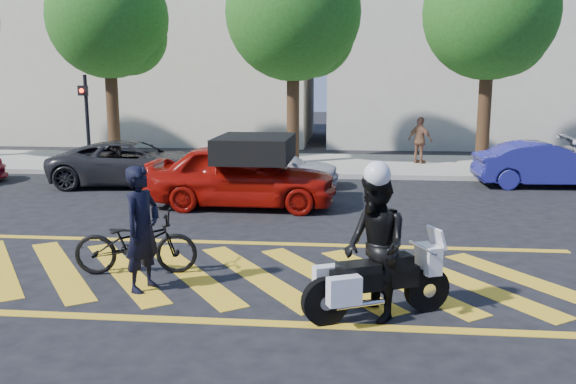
# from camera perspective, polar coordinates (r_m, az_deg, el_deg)

# --- Properties ---
(ground) EXTENTS (90.00, 90.00, 0.00)m
(ground) POSITION_cam_1_polar(r_m,az_deg,el_deg) (10.00, -5.82, -7.70)
(ground) COLOR black
(ground) RESTS_ON ground
(sidewalk) EXTENTS (60.00, 5.00, 0.15)m
(sidewalk) POSITION_cam_1_polar(r_m,az_deg,el_deg) (21.60, 0.46, 2.60)
(sidewalk) COLOR #9E998E
(sidewalk) RESTS_ON ground
(crosswalk) EXTENTS (12.33, 4.00, 0.01)m
(crosswalk) POSITION_cam_1_polar(r_m,az_deg,el_deg) (10.00, -6.04, -7.66)
(crosswalk) COLOR gold
(crosswalk) RESTS_ON ground
(building_left) EXTENTS (16.00, 8.00, 10.00)m
(building_left) POSITION_cam_1_polar(r_m,az_deg,el_deg) (31.92, -12.87, 13.87)
(building_left) COLOR beige
(building_left) RESTS_ON ground
(building_right) EXTENTS (16.00, 8.00, 11.00)m
(building_right) POSITION_cam_1_polar(r_m,az_deg,el_deg) (31.19, 19.37, 14.54)
(building_right) COLOR beige
(building_right) RESTS_ON ground
(tree_left) EXTENTS (4.20, 4.20, 7.26)m
(tree_left) POSITION_cam_1_polar(r_m,az_deg,el_deg) (22.98, -16.12, 14.99)
(tree_left) COLOR black
(tree_left) RESTS_ON ground
(tree_center) EXTENTS (4.60, 4.60, 7.56)m
(tree_center) POSITION_cam_1_polar(r_m,az_deg,el_deg) (21.51, 0.85, 15.98)
(tree_center) COLOR black
(tree_center) RESTS_ON ground
(tree_right) EXTENTS (4.40, 4.40, 7.41)m
(tree_right) POSITION_cam_1_polar(r_m,az_deg,el_deg) (21.94, 18.66, 15.20)
(tree_right) COLOR black
(tree_right) RESTS_ON ground
(signal_pole) EXTENTS (0.28, 0.43, 3.20)m
(signal_pole) POSITION_cam_1_polar(r_m,az_deg,el_deg) (20.84, -18.36, 6.86)
(signal_pole) COLOR black
(signal_pole) RESTS_ON ground
(officer_bike) EXTENTS (0.65, 0.80, 1.88)m
(officer_bike) POSITION_cam_1_polar(r_m,az_deg,el_deg) (9.27, -13.48, -3.38)
(officer_bike) COLOR black
(officer_bike) RESTS_ON ground
(bicycle) EXTENTS (2.04, 0.98, 1.03)m
(bicycle) POSITION_cam_1_polar(r_m,az_deg,el_deg) (10.16, -14.05, -4.64)
(bicycle) COLOR black
(bicycle) RESTS_ON ground
(police_motorcycle) EXTENTS (1.99, 1.16, 0.93)m
(police_motorcycle) POSITION_cam_1_polar(r_m,az_deg,el_deg) (8.17, 8.20, -8.28)
(police_motorcycle) COLOR black
(police_motorcycle) RESTS_ON ground
(officer_moto) EXTENTS (1.05, 1.16, 1.94)m
(officer_moto) POSITION_cam_1_polar(r_m,az_deg,el_deg) (8.05, 8.16, -5.13)
(officer_moto) COLOR black
(officer_moto) RESTS_ON ground
(red_convertible) EXTENTS (4.62, 1.92, 1.57)m
(red_convertible) POSITION_cam_1_polar(r_m,az_deg,el_deg) (14.86, -4.33, 1.57)
(red_convertible) COLOR #990D07
(red_convertible) RESTS_ON ground
(parked_mid_left) EXTENTS (4.90, 2.63, 1.31)m
(parked_mid_left) POSITION_cam_1_polar(r_m,az_deg,el_deg) (18.36, -14.25, 2.63)
(parked_mid_left) COLOR black
(parked_mid_left) RESTS_ON ground
(parked_mid_right) EXTENTS (3.72, 1.89, 1.22)m
(parked_mid_right) POSITION_cam_1_polar(r_m,az_deg,el_deg) (17.39, -1.12, 2.37)
(parked_mid_right) COLOR #B3B4B8
(parked_mid_right) RESTS_ON ground
(parked_right) EXTENTS (3.98, 1.53, 1.29)m
(parked_right) POSITION_cam_1_polar(r_m,az_deg,el_deg) (19.05, 22.91, 2.38)
(parked_right) COLOR navy
(parked_right) RESTS_ON ground
(pedestrian_right) EXTENTS (0.98, 0.91, 1.62)m
(pedestrian_right) POSITION_cam_1_polar(r_m,az_deg,el_deg) (21.71, 12.26, 4.75)
(pedestrian_right) COLOR brown
(pedestrian_right) RESTS_ON sidewalk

